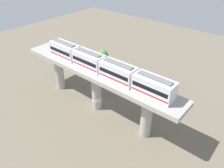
{
  "coord_description": "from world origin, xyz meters",
  "views": [
    {
      "loc": [
        25.14,
        25.44,
        28.53
      ],
      "look_at": [
        -2.5,
        1.89,
        5.26
      ],
      "focal_mm": 35.19,
      "sensor_mm": 36.0,
      "label": 1
    }
  ],
  "objects_px": {
    "train": "(103,66)",
    "parked_car_silver": "(128,85)",
    "tree_near_viaduct": "(103,55)",
    "parked_car_red": "(105,72)",
    "parked_car_yellow": "(163,100)"
  },
  "relations": [
    {
      "from": "train",
      "to": "parked_car_silver",
      "type": "height_order",
      "value": "train"
    },
    {
      "from": "parked_car_yellow",
      "to": "tree_near_viaduct",
      "type": "xyz_separation_m",
      "value": [
        -4.37,
        -21.26,
        2.35
      ]
    },
    {
      "from": "train",
      "to": "parked_car_silver",
      "type": "xyz_separation_m",
      "value": [
        -9.8,
        -1.36,
        -9.56
      ]
    },
    {
      "from": "train",
      "to": "parked_car_yellow",
      "type": "height_order",
      "value": "train"
    },
    {
      "from": "parked_car_red",
      "to": "parked_car_silver",
      "type": "relative_size",
      "value": 0.97
    },
    {
      "from": "train",
      "to": "tree_near_viaduct",
      "type": "xyz_separation_m",
      "value": [
        -14.34,
        -13.44,
        -7.21
      ]
    },
    {
      "from": "train",
      "to": "parked_car_silver",
      "type": "bearing_deg",
      "value": -172.09
    },
    {
      "from": "train",
      "to": "parked_car_silver",
      "type": "relative_size",
      "value": 6.09
    },
    {
      "from": "parked_car_yellow",
      "to": "tree_near_viaduct",
      "type": "relative_size",
      "value": 0.92
    },
    {
      "from": "tree_near_viaduct",
      "to": "parked_car_yellow",
      "type": "bearing_deg",
      "value": 78.39
    },
    {
      "from": "parked_car_silver",
      "to": "tree_near_viaduct",
      "type": "xyz_separation_m",
      "value": [
        -4.55,
        -12.08,
        2.35
      ]
    },
    {
      "from": "tree_near_viaduct",
      "to": "parked_car_red",
      "type": "bearing_deg",
      "value": 49.47
    },
    {
      "from": "parked_car_yellow",
      "to": "parked_car_silver",
      "type": "relative_size",
      "value": 0.95
    },
    {
      "from": "parked_car_yellow",
      "to": "tree_near_viaduct",
      "type": "bearing_deg",
      "value": -104.4
    },
    {
      "from": "train",
      "to": "tree_near_viaduct",
      "type": "relative_size",
      "value": 5.92
    }
  ]
}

